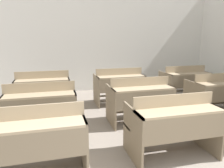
{
  "coord_description": "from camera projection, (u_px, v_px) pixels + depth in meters",
  "views": [
    {
      "loc": [
        -1.59,
        -0.89,
        1.64
      ],
      "look_at": [
        -0.56,
        2.99,
        0.78
      ],
      "focal_mm": 35.0,
      "sensor_mm": 36.0,
      "label": 1
    }
  ],
  "objects": [
    {
      "name": "wall_back",
      "position": [
        106.0,
        39.0,
        6.74
      ],
      "size": [
        6.86,
        0.06,
        3.15
      ],
      "color": "silver",
      "rests_on": "ground_plane"
    },
    {
      "name": "bench_front_left",
      "position": [
        35.0,
        139.0,
        2.54
      ],
      "size": [
        1.18,
        0.72,
        0.89
      ],
      "color": "#83735C",
      "rests_on": "ground_plane"
    },
    {
      "name": "bench_front_center",
      "position": [
        173.0,
        124.0,
        3.0
      ],
      "size": [
        1.18,
        0.72,
        0.89
      ],
      "color": "#7A6B54",
      "rests_on": "ground_plane"
    },
    {
      "name": "bench_second_left",
      "position": [
        41.0,
        106.0,
        3.77
      ],
      "size": [
        1.18,
        0.72,
        0.89
      ],
      "color": "#7B6B54",
      "rests_on": "ground_plane"
    },
    {
      "name": "bench_second_center",
      "position": [
        140.0,
        99.0,
        4.22
      ],
      "size": [
        1.18,
        0.72,
        0.89
      ],
      "color": "#7E6F58",
      "rests_on": "ground_plane"
    },
    {
      "name": "bench_second_right",
      "position": [
        218.0,
        93.0,
        4.69
      ],
      "size": [
        1.18,
        0.72,
        0.89
      ],
      "color": "#786952",
      "rests_on": "ground_plane"
    },
    {
      "name": "bench_third_left",
      "position": [
        43.0,
        89.0,
        5.0
      ],
      "size": [
        1.18,
        0.72,
        0.89
      ],
      "color": "#7C6C55",
      "rests_on": "ground_plane"
    },
    {
      "name": "bench_third_center",
      "position": [
        119.0,
        85.0,
        5.45
      ],
      "size": [
        1.18,
        0.72,
        0.89
      ],
      "color": "#7F6F59",
      "rests_on": "ground_plane"
    },
    {
      "name": "bench_third_right",
      "position": [
        185.0,
        81.0,
        5.89
      ],
      "size": [
        1.18,
        0.72,
        0.89
      ],
      "color": "#7E6F58",
      "rests_on": "ground_plane"
    },
    {
      "name": "wastepaper_bin",
      "position": [
        208.0,
        84.0,
        6.89
      ],
      "size": [
        0.25,
        0.25,
        0.36
      ],
      "color": "#1E6B33",
      "rests_on": "ground_plane"
    }
  ]
}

